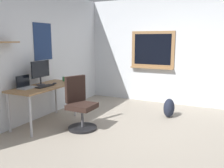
{
  "coord_description": "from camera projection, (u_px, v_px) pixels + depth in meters",
  "views": [
    {
      "loc": [
        -3.57,
        -1.04,
        1.59
      ],
      "look_at": [
        0.05,
        0.72,
        0.85
      ],
      "focal_mm": 38.74,
      "sensor_mm": 36.0,
      "label": 1
    }
  ],
  "objects": [
    {
      "name": "backpack",
      "position": [
        169.0,
        108.0,
        5.0
      ],
      "size": [
        0.32,
        0.22,
        0.39
      ],
      "primitive_type": "ellipsoid",
      "color": "#1E2333",
      "rests_on": "ground"
    },
    {
      "name": "wall_right",
      "position": [
        181.0,
        52.0,
        5.83
      ],
      "size": [
        0.22,
        5.0,
        2.6
      ],
      "color": "silver",
      "rests_on": "ground"
    },
    {
      "name": "wall_back",
      "position": [
        31.0,
        55.0,
        4.7
      ],
      "size": [
        5.0,
        0.3,
        2.6
      ],
      "color": "silver",
      "rests_on": "ground"
    },
    {
      "name": "ground_plane",
      "position": [
        151.0,
        140.0,
        3.89
      ],
      "size": [
        5.2,
        5.2,
        0.0
      ],
      "primitive_type": "plane",
      "color": "#9E9384",
      "rests_on": "ground"
    },
    {
      "name": "keyboard",
      "position": [
        45.0,
        86.0,
        4.44
      ],
      "size": [
        0.37,
        0.13,
        0.02
      ],
      "primitive_type": "cube",
      "color": "black",
      "rests_on": "desk"
    },
    {
      "name": "monitor_primary",
      "position": [
        41.0,
        71.0,
        4.56
      ],
      "size": [
        0.46,
        0.17,
        0.46
      ],
      "color": "#38383D",
      "rests_on": "desk"
    },
    {
      "name": "computer_mouse",
      "position": [
        55.0,
        83.0,
        4.69
      ],
      "size": [
        0.1,
        0.06,
        0.03
      ],
      "primitive_type": "ellipsoid",
      "color": "#262628",
      "rests_on": "desk"
    },
    {
      "name": "desk",
      "position": [
        44.0,
        90.0,
        4.56
      ],
      "size": [
        1.38,
        0.61,
        0.74
      ],
      "color": "#997047",
      "rests_on": "ground"
    },
    {
      "name": "office_chair",
      "position": [
        80.0,
        106.0,
        4.34
      ],
      "size": [
        0.53,
        0.55,
        0.95
      ],
      "color": "black",
      "rests_on": "ground"
    },
    {
      "name": "coffee_mug",
      "position": [
        64.0,
        79.0,
        5.04
      ],
      "size": [
        0.08,
        0.08,
        0.09
      ],
      "primitive_type": "cylinder",
      "color": "#338C4C",
      "rests_on": "desk"
    },
    {
      "name": "laptop",
      "position": [
        26.0,
        85.0,
        4.32
      ],
      "size": [
        0.31,
        0.21,
        0.23
      ],
      "color": "#ADAFB5",
      "rests_on": "desk"
    }
  ]
}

